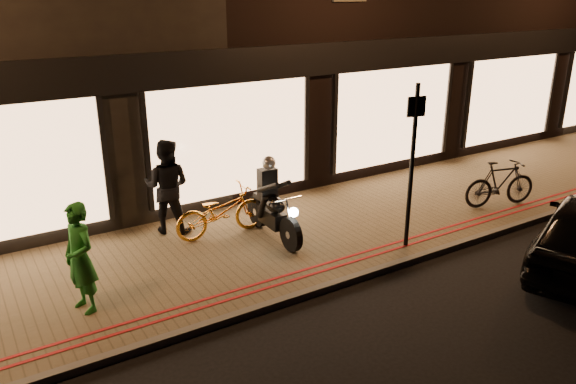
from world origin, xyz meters
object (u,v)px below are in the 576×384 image
object	(u,v)px
motorcycle	(272,207)
bicycle_gold	(221,212)
sign_post	(412,159)
person_green	(80,258)

from	to	relation	value
motorcycle	bicycle_gold	world-z (taller)	motorcycle
sign_post	person_green	size ratio (longest dim) A/B	1.79
sign_post	bicycle_gold	bearing A→B (deg)	140.36
bicycle_gold	sign_post	bearing A→B (deg)	-128.01
sign_post	bicycle_gold	world-z (taller)	sign_post
motorcycle	person_green	bearing A→B (deg)	-166.70
sign_post	person_green	xyz separation A→B (m)	(-5.58, 0.85, -0.84)
motorcycle	sign_post	distance (m)	2.73
motorcycle	sign_post	world-z (taller)	sign_post
motorcycle	person_green	xyz separation A→B (m)	(-3.66, -0.77, 0.22)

